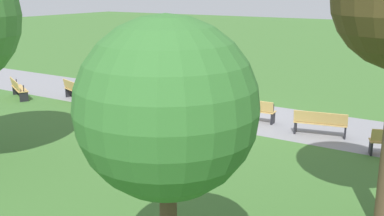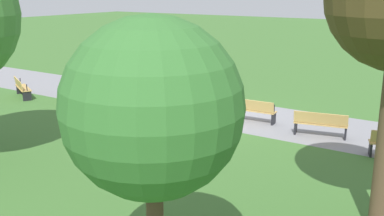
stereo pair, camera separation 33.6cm
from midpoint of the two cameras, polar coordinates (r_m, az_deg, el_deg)
The scene contains 10 objects.
ground_plane at distance 18.44m, azimuth 4.24°, elevation -0.96°, with size 120.00×120.00×0.00m, color #3D6B2D.
path_paving at distance 18.82m, azimuth 4.91°, elevation -0.63°, with size 45.39×4.07×0.01m, color gray.
bench_2 at distance 22.75m, azimuth -20.05°, elevation 2.43°, with size 1.81×1.24×0.89m.
bench_3 at distance 21.50m, azimuth -13.58°, elevation 2.24°, with size 1.85×1.04×0.89m.
bench_4 at distance 20.22m, azimuth -6.79°, elevation 1.77°, with size 1.85×0.83×0.89m.
bench_5 at distance 18.91m, azimuth 0.40°, elevation 0.97°, with size 1.82×0.59×0.89m.
bench_6 at distance 17.60m, azimuth 8.05°, elevation -0.23°, with size 1.82×0.59×0.89m.
bench_7 at distance 16.33m, azimuth 16.28°, elevation -1.88°, with size 1.85×0.83×0.89m.
person_seated at distance 20.33m, azimuth -6.64°, elevation 2.32°, with size 0.40×0.57×1.20m.
tree_4 at distance 6.50m, azimuth -3.46°, elevation -0.14°, with size 2.65×2.65×4.66m.
Camera 2 is at (8.68, -15.47, 4.99)m, focal length 42.83 mm.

